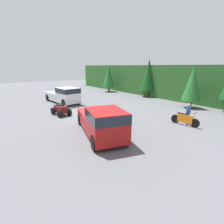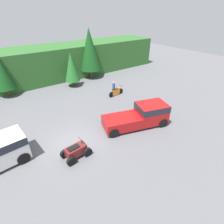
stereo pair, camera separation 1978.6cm
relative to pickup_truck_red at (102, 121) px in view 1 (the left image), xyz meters
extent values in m
plane|color=#5B5B60|center=(-6.23, 1.20, -1.05)|extent=(80.00, 80.00, 0.00)
cube|color=#2D6028|center=(-6.23, 17.20, 1.26)|extent=(44.00, 6.00, 4.61)
cylinder|color=brown|center=(-16.49, 12.49, -0.62)|extent=(0.29, 0.29, 0.86)
cone|color=#236628|center=(-16.49, 12.49, 1.77)|extent=(2.10, 2.10, 3.92)
cylinder|color=brown|center=(-8.81, 14.15, -0.56)|extent=(0.33, 0.33, 0.98)
cone|color=#144719|center=(-8.81, 14.15, 2.15)|extent=(2.39, 2.39, 4.45)
cylinder|color=brown|center=(-0.95, 12.30, -0.64)|extent=(0.27, 0.27, 0.82)
cone|color=#236628|center=(-0.95, 12.30, 1.63)|extent=(1.99, 1.99, 3.72)
cube|color=maroon|center=(0.93, -0.29, 0.07)|extent=(3.08, 2.69, 1.76)
cube|color=#1E232D|center=(0.93, -0.29, 0.65)|extent=(3.10, 2.71, 0.56)
cube|color=maroon|center=(-1.82, 0.57, -0.34)|extent=(3.63, 2.86, 0.94)
cylinder|color=black|center=(1.91, 0.36, -0.62)|extent=(0.91, 0.52, 0.86)
cylinder|color=black|center=(1.37, -1.39, -0.62)|extent=(0.91, 0.52, 0.86)
cylinder|color=black|center=(-2.53, 1.75, -0.62)|extent=(0.91, 0.52, 0.86)
cylinder|color=black|center=(-3.08, 0.00, -0.62)|extent=(0.91, 0.52, 0.86)
cube|color=silver|center=(-10.59, 2.25, 0.07)|extent=(2.72, 2.23, 1.76)
cube|color=#1E232D|center=(-10.59, 2.25, 0.65)|extent=(2.74, 2.25, 0.56)
cube|color=silver|center=(-13.41, 1.99, -0.34)|extent=(3.28, 2.28, 0.94)
cylinder|color=black|center=(-9.96, 3.23, -0.62)|extent=(0.88, 0.36, 0.86)
cylinder|color=black|center=(-9.80, 1.40, -0.62)|extent=(0.88, 0.36, 0.86)
cylinder|color=black|center=(-14.49, 2.81, -0.62)|extent=(0.88, 0.36, 0.86)
cylinder|color=black|center=(-14.32, 0.99, -0.62)|extent=(0.88, 0.36, 0.86)
cylinder|color=black|center=(2.75, 6.46, -0.71)|extent=(0.69, 0.17, 0.68)
cylinder|color=black|center=(1.21, 6.31, -0.71)|extent=(0.69, 0.17, 0.68)
cube|color=orange|center=(1.98, 6.39, -0.52)|extent=(1.19, 0.28, 0.65)
cylinder|color=#B7B7BC|center=(2.70, 6.46, -0.33)|extent=(0.29, 0.08, 0.74)
cylinder|color=black|center=(2.70, 6.46, 0.05)|extent=(0.10, 0.60, 0.04)
cube|color=black|center=(1.79, 6.37, -0.17)|extent=(0.87, 0.23, 0.06)
cylinder|color=black|center=(-5.99, 0.33, -0.71)|extent=(0.69, 0.28, 0.67)
cylinder|color=black|center=(-5.90, -0.62, -0.71)|extent=(0.69, 0.28, 0.67)
cylinder|color=black|center=(-7.31, 0.20, -0.71)|extent=(0.69, 0.28, 0.67)
cylinder|color=black|center=(-7.22, -0.74, -0.71)|extent=(0.69, 0.28, 0.67)
cube|color=#5B1919|center=(-6.60, -0.21, -0.47)|extent=(1.53, 0.87, 0.65)
cylinder|color=black|center=(-6.07, -0.16, 0.03)|extent=(0.05, 0.05, 0.35)
cylinder|color=black|center=(-6.07, -0.16, 0.20)|extent=(0.12, 0.90, 0.04)
cube|color=black|center=(-6.76, -0.22, -0.11)|extent=(0.88, 0.50, 0.08)
cylinder|color=navy|center=(1.91, 6.92, -0.64)|extent=(0.21, 0.21, 0.82)
cylinder|color=navy|center=(1.96, 6.74, -0.64)|extent=(0.21, 0.21, 0.82)
cylinder|color=#2D5199|center=(1.94, 6.83, 0.08)|extent=(0.43, 0.43, 0.62)
sphere|color=tan|center=(1.94, 6.83, 0.50)|extent=(0.28, 0.28, 0.22)
camera|label=1|loc=(8.92, -5.87, 3.40)|focal=28.00mm
camera|label=2|loc=(-9.96, -9.23, 8.25)|focal=28.00mm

